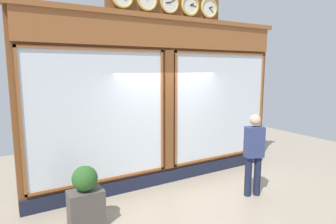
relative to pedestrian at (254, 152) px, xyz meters
name	(u,v)px	position (x,y,z in m)	size (l,w,h in m)	color
shop_facade	(165,100)	(1.14, -1.61, 0.97)	(6.24, 0.42, 4.27)	brown
pedestrian	(254,152)	(0.00, 0.00, 0.00)	(0.41, 0.33, 1.69)	#191E38
planter_box	(86,209)	(3.25, -0.56, -0.62)	(0.56, 0.36, 0.62)	#4C4742
planter_shrub	(85,179)	(3.25, -0.56, -0.10)	(0.41, 0.41, 0.41)	#285623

